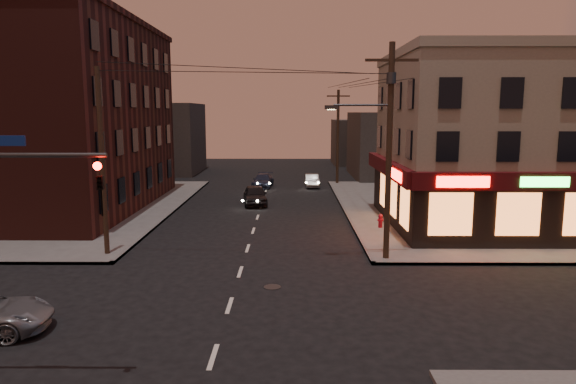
{
  "coord_description": "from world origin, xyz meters",
  "views": [
    {
      "loc": [
        2.26,
        -17.95,
        7.03
      ],
      "look_at": [
        2.11,
        6.59,
        3.2
      ],
      "focal_mm": 32.0,
      "sensor_mm": 36.0,
      "label": 1
    }
  ],
  "objects_px": {
    "sedan_near": "(255,195)",
    "sedan_far": "(263,181)",
    "fire_hydrant": "(380,220)",
    "sedan_mid": "(312,181)"
  },
  "relations": [
    {
      "from": "sedan_near",
      "to": "sedan_mid",
      "type": "xyz_separation_m",
      "value": [
        4.75,
        9.42,
        -0.14
      ]
    },
    {
      "from": "sedan_near",
      "to": "sedan_far",
      "type": "distance_m",
      "value": 9.24
    },
    {
      "from": "sedan_far",
      "to": "fire_hydrant",
      "type": "bearing_deg",
      "value": -61.11
    },
    {
      "from": "sedan_mid",
      "to": "fire_hydrant",
      "type": "relative_size",
      "value": 4.42
    },
    {
      "from": "sedan_mid",
      "to": "sedan_far",
      "type": "bearing_deg",
      "value": -179.13
    },
    {
      "from": "sedan_near",
      "to": "sedan_mid",
      "type": "bearing_deg",
      "value": 56.62
    },
    {
      "from": "sedan_near",
      "to": "fire_hydrant",
      "type": "xyz_separation_m",
      "value": [
        8.15,
        -8.57,
        -0.14
      ]
    },
    {
      "from": "sedan_near",
      "to": "sedan_mid",
      "type": "height_order",
      "value": "sedan_near"
    },
    {
      "from": "fire_hydrant",
      "to": "sedan_mid",
      "type": "bearing_deg",
      "value": 100.69
    },
    {
      "from": "sedan_near",
      "to": "sedan_far",
      "type": "relative_size",
      "value": 1.01
    }
  ]
}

